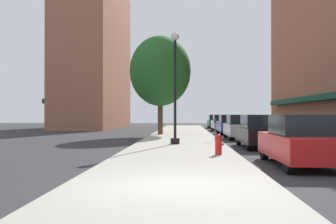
{
  "coord_description": "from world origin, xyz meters",
  "views": [
    {
      "loc": [
        0.33,
        -7.88,
        1.66
      ],
      "look_at": [
        -0.92,
        17.5,
        1.85
      ],
      "focal_mm": 38.61,
      "sensor_mm": 36.0,
      "label": 1
    }
  ],
  "objects_px": {
    "tree_near": "(160,71)",
    "car_white": "(221,123)",
    "car_silver": "(240,127)",
    "car_black": "(259,132)",
    "car_green": "(215,122)",
    "fire_hydrant": "(219,144)",
    "car_blue": "(229,125)",
    "car_red": "(300,141)",
    "parking_meter_near": "(215,127)",
    "lamppost": "(175,85)"
  },
  "relations": [
    {
      "from": "tree_near",
      "to": "car_white",
      "type": "height_order",
      "value": "tree_near"
    },
    {
      "from": "car_silver",
      "to": "car_black",
      "type": "bearing_deg",
      "value": -90.06
    },
    {
      "from": "car_silver",
      "to": "car_green",
      "type": "distance_m",
      "value": 20.2
    },
    {
      "from": "fire_hydrant",
      "to": "tree_near",
      "type": "height_order",
      "value": "tree_near"
    },
    {
      "from": "car_green",
      "to": "car_blue",
      "type": "bearing_deg",
      "value": -91.43
    },
    {
      "from": "car_red",
      "to": "car_green",
      "type": "height_order",
      "value": "same"
    },
    {
      "from": "fire_hydrant",
      "to": "car_silver",
      "type": "relative_size",
      "value": 0.18
    },
    {
      "from": "parking_meter_near",
      "to": "car_blue",
      "type": "xyz_separation_m",
      "value": [
        1.95,
        9.38,
        -0.14
      ]
    },
    {
      "from": "car_blue",
      "to": "car_green",
      "type": "relative_size",
      "value": 1.0
    },
    {
      "from": "car_blue",
      "to": "car_white",
      "type": "xyz_separation_m",
      "value": [
        0.0,
        7.04,
        0.0
      ]
    },
    {
      "from": "car_red",
      "to": "car_silver",
      "type": "height_order",
      "value": "same"
    },
    {
      "from": "parking_meter_near",
      "to": "car_red",
      "type": "xyz_separation_m",
      "value": [
        1.95,
        -9.43,
        -0.14
      ]
    },
    {
      "from": "car_black",
      "to": "car_silver",
      "type": "distance_m",
      "value": 6.49
    },
    {
      "from": "lamppost",
      "to": "car_red",
      "type": "height_order",
      "value": "lamppost"
    },
    {
      "from": "parking_meter_near",
      "to": "tree_near",
      "type": "relative_size",
      "value": 0.17
    },
    {
      "from": "car_silver",
      "to": "car_green",
      "type": "relative_size",
      "value": 1.0
    },
    {
      "from": "parking_meter_near",
      "to": "car_blue",
      "type": "bearing_deg",
      "value": 78.25
    },
    {
      "from": "parking_meter_near",
      "to": "lamppost",
      "type": "bearing_deg",
      "value": -135.13
    },
    {
      "from": "parking_meter_near",
      "to": "car_black",
      "type": "bearing_deg",
      "value": -56.89
    },
    {
      "from": "car_silver",
      "to": "car_green",
      "type": "xyz_separation_m",
      "value": [
        0.0,
        20.2,
        0.0
      ]
    },
    {
      "from": "fire_hydrant",
      "to": "car_green",
      "type": "relative_size",
      "value": 0.18
    },
    {
      "from": "fire_hydrant",
      "to": "car_black",
      "type": "distance_m",
      "value": 4.95
    },
    {
      "from": "car_black",
      "to": "car_silver",
      "type": "bearing_deg",
      "value": 90.97
    },
    {
      "from": "car_red",
      "to": "car_white",
      "type": "bearing_deg",
      "value": 90.87
    },
    {
      "from": "lamppost",
      "to": "fire_hydrant",
      "type": "height_order",
      "value": "lamppost"
    },
    {
      "from": "parking_meter_near",
      "to": "car_silver",
      "type": "bearing_deg",
      "value": 60.91
    },
    {
      "from": "lamppost",
      "to": "parking_meter_near",
      "type": "xyz_separation_m",
      "value": [
        2.28,
        2.27,
        -2.25
      ]
    },
    {
      "from": "lamppost",
      "to": "car_blue",
      "type": "xyz_separation_m",
      "value": [
        4.23,
        11.65,
        -2.39
      ]
    },
    {
      "from": "car_blue",
      "to": "car_black",
      "type": "bearing_deg",
      "value": -89.44
    },
    {
      "from": "parking_meter_near",
      "to": "car_black",
      "type": "xyz_separation_m",
      "value": [
        1.95,
        -2.99,
        -0.14
      ]
    },
    {
      "from": "lamppost",
      "to": "car_green",
      "type": "distance_m",
      "value": 26.43
    },
    {
      "from": "car_black",
      "to": "car_green",
      "type": "height_order",
      "value": "same"
    },
    {
      "from": "car_white",
      "to": "lamppost",
      "type": "bearing_deg",
      "value": -100.58
    },
    {
      "from": "car_red",
      "to": "car_silver",
      "type": "distance_m",
      "value": 12.94
    },
    {
      "from": "tree_near",
      "to": "car_black",
      "type": "distance_m",
      "value": 12.37
    },
    {
      "from": "car_black",
      "to": "tree_near",
      "type": "bearing_deg",
      "value": 120.29
    },
    {
      "from": "fire_hydrant",
      "to": "car_silver",
      "type": "height_order",
      "value": "car_silver"
    },
    {
      "from": "tree_near",
      "to": "car_white",
      "type": "bearing_deg",
      "value": 58.53
    },
    {
      "from": "fire_hydrant",
      "to": "car_green",
      "type": "distance_m",
      "value": 31.1
    },
    {
      "from": "car_silver",
      "to": "car_green",
      "type": "bearing_deg",
      "value": 89.94
    },
    {
      "from": "fire_hydrant",
      "to": "car_silver",
      "type": "bearing_deg",
      "value": 77.42
    },
    {
      "from": "fire_hydrant",
      "to": "car_red",
      "type": "distance_m",
      "value": 3.23
    },
    {
      "from": "fire_hydrant",
      "to": "car_white",
      "type": "bearing_deg",
      "value": 84.19
    },
    {
      "from": "fire_hydrant",
      "to": "tree_near",
      "type": "distance_m",
      "value": 15.49
    },
    {
      "from": "car_black",
      "to": "car_green",
      "type": "xyz_separation_m",
      "value": [
        0.0,
        26.7,
        0.0
      ]
    },
    {
      "from": "fire_hydrant",
      "to": "car_blue",
      "type": "bearing_deg",
      "value": 81.77
    },
    {
      "from": "car_silver",
      "to": "car_blue",
      "type": "height_order",
      "value": "same"
    },
    {
      "from": "lamppost",
      "to": "car_black",
      "type": "relative_size",
      "value": 1.37
    },
    {
      "from": "fire_hydrant",
      "to": "car_silver",
      "type": "xyz_separation_m",
      "value": [
        2.41,
        10.81,
        0.29
      ]
    },
    {
      "from": "parking_meter_near",
      "to": "car_white",
      "type": "height_order",
      "value": "car_white"
    }
  ]
}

